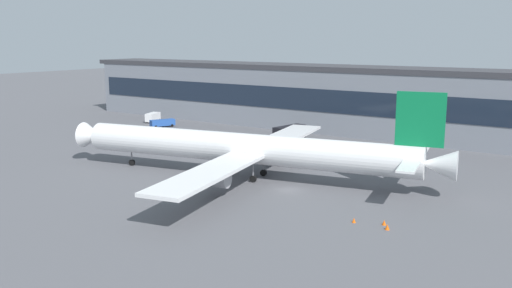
% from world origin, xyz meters
% --- Properties ---
extents(ground_plane, '(600.00, 600.00, 0.00)m').
position_xyz_m(ground_plane, '(0.00, 0.00, 0.00)').
color(ground_plane, '#56565B').
extents(terminal_building, '(195.49, 15.08, 16.15)m').
position_xyz_m(terminal_building, '(0.00, 53.40, 8.10)').
color(terminal_building, gray).
rests_on(terminal_building, ground_plane).
extents(airliner, '(65.63, 57.12, 15.26)m').
position_xyz_m(airliner, '(-9.49, 2.48, 4.94)').
color(airliner, white).
rests_on(airliner, ground_plane).
extents(belt_loader, '(4.43, 6.66, 1.95)m').
position_xyz_m(belt_loader, '(-58.50, 33.11, 1.15)').
color(belt_loader, '#2651A5').
rests_on(belt_loader, ground_plane).
extents(fuel_truck, '(4.09, 8.74, 3.35)m').
position_xyz_m(fuel_truck, '(-21.23, 35.33, 1.88)').
color(fuel_truck, black).
rests_on(fuel_truck, ground_plane).
extents(crew_van, '(3.74, 5.63, 2.55)m').
position_xyz_m(crew_van, '(-66.61, 37.42, 1.46)').
color(crew_van, white).
rests_on(crew_van, ground_plane).
extents(traffic_cone_0, '(0.52, 0.52, 0.65)m').
position_xyz_m(traffic_cone_0, '(17.98, -6.89, 0.33)').
color(traffic_cone_0, '#F2590C').
rests_on(traffic_cone_0, ground_plane).
extents(traffic_cone_1, '(0.56, 0.56, 0.70)m').
position_xyz_m(traffic_cone_1, '(18.94, -8.29, 0.35)').
color(traffic_cone_1, '#F2590C').
rests_on(traffic_cone_1, ground_plane).
extents(traffic_cone_2, '(0.49, 0.49, 0.61)m').
position_xyz_m(traffic_cone_2, '(14.52, -8.18, 0.31)').
color(traffic_cone_2, '#F2590C').
rests_on(traffic_cone_2, ground_plane).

